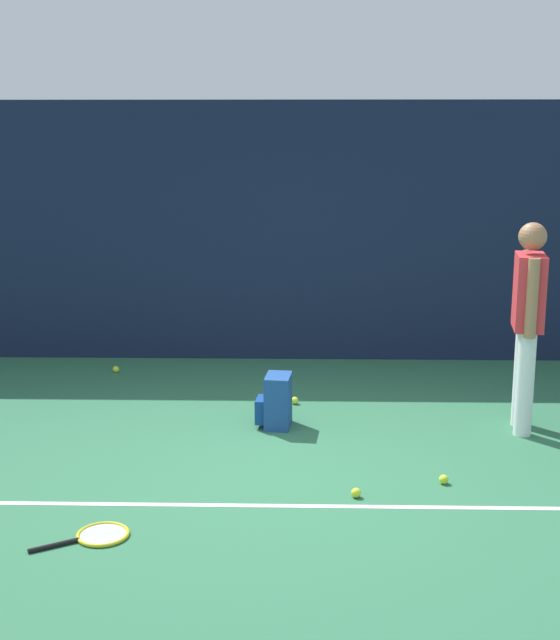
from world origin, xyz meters
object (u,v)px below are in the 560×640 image
at_px(tennis_ball_far_left, 295,400).
at_px(backpack, 276,402).
at_px(tennis_player, 528,314).
at_px(tennis_ball_mid_court, 116,369).
at_px(tennis_racket, 98,535).
at_px(tennis_ball_near_player, 356,493).
at_px(tennis_ball_by_fence, 444,479).

bearing_deg(tennis_ball_far_left, backpack, -104.19).
distance_m(tennis_player, tennis_ball_mid_court, 4.11).
height_order(tennis_racket, tennis_ball_mid_court, tennis_ball_mid_court).
relative_size(tennis_player, tennis_ball_near_player, 25.76).
xyz_separation_m(tennis_racket, tennis_ball_by_fence, (2.22, 0.85, 0.02)).
bearing_deg(tennis_ball_by_fence, tennis_player, 54.22).
relative_size(tennis_player, tennis_ball_mid_court, 25.76).
height_order(tennis_player, tennis_ball_far_left, tennis_player).
bearing_deg(tennis_ball_near_player, tennis_ball_by_fence, 21.01).
bearing_deg(tennis_ball_mid_court, tennis_player, -23.53).
bearing_deg(tennis_ball_far_left, tennis_racket, -114.30).
bearing_deg(tennis_player, backpack, -82.37).
bearing_deg(tennis_racket, tennis_ball_mid_court, 69.64).
bearing_deg(tennis_player, tennis_ball_far_left, -100.00).
relative_size(tennis_ball_near_player, tennis_ball_by_fence, 1.00).
xyz_separation_m(backpack, tennis_ball_by_fence, (1.20, -1.15, -0.18)).
bearing_deg(tennis_ball_mid_court, backpack, -43.24).
bearing_deg(tennis_ball_near_player, tennis_racket, -158.99).
height_order(tennis_racket, backpack, backpack).
bearing_deg(tennis_racket, backpack, 32.49).
bearing_deg(tennis_ball_mid_court, tennis_ball_far_left, -28.23).
xyz_separation_m(tennis_racket, backpack, (1.02, 2.01, 0.20)).
bearing_deg(tennis_ball_far_left, tennis_ball_mid_court, 151.77).
height_order(tennis_player, tennis_ball_near_player, tennis_player).
relative_size(backpack, tennis_ball_by_fence, 6.67).
distance_m(tennis_racket, backpack, 2.26).
bearing_deg(tennis_ball_near_player, tennis_player, 43.54).
relative_size(tennis_player, tennis_racket, 2.75).
xyz_separation_m(backpack, tennis_ball_far_left, (0.15, 0.59, -0.18)).
relative_size(tennis_ball_mid_court, tennis_ball_far_left, 1.00).
xyz_separation_m(tennis_player, backpack, (-2.00, 0.03, -0.76)).
bearing_deg(tennis_ball_by_fence, tennis_racket, -158.99).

